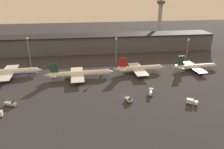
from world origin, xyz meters
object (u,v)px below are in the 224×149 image
service_vehicle_0 (192,102)px  service_vehicle_4 (10,104)px  airplane_0 (10,72)px  service_vehicle_2 (151,92)px  airplane_3 (195,67)px  service_vehicle_3 (129,100)px  airplane_1 (79,74)px  control_tower (160,17)px  airplane_2 (139,69)px

service_vehicle_0 → service_vehicle_4: (-99.06, 11.60, -0.32)m
airplane_0 → service_vehicle_2: airplane_0 is taller
service_vehicle_0 → service_vehicle_2: (-19.06, 14.19, 0.11)m
airplane_3 → service_vehicle_3: size_ratio=7.00×
airplane_1 → airplane_3: bearing=0.8°
airplane_1 → service_vehicle_0: 76.67m
airplane_1 → control_tower: size_ratio=1.00×
airplane_1 → airplane_3: 89.51m
service_vehicle_0 → airplane_3: bearing=94.7°
service_vehicle_3 → airplane_0: bearing=-140.2°
airplane_0 → control_tower: (144.15, 96.59, 24.74)m
airplane_1 → service_vehicle_3: airplane_1 is taller
airplane_2 → control_tower: bearing=61.7°
airplane_2 → service_vehicle_2: bearing=-95.8°
airplane_2 → service_vehicle_2: size_ratio=5.52×
control_tower → service_vehicle_0: bearing=-102.1°
airplane_0 → service_vehicle_2: size_ratio=6.37×
airplane_2 → service_vehicle_4: 90.83m
service_vehicle_0 → control_tower: bearing=111.4°
airplane_3 → control_tower: control_tower is taller
airplane_1 → service_vehicle_4: airplane_1 is taller
airplane_2 → service_vehicle_3: (-17.07, -42.69, -2.24)m
service_vehicle_3 → service_vehicle_0: bearing=59.1°
airplane_0 → airplane_3: bearing=-4.5°
airplane_0 → airplane_2: size_ratio=1.15×
service_vehicle_3 → control_tower: (66.71, 144.57, 27.16)m
airplane_1 → service_vehicle_3: size_ratio=9.09×
airplane_0 → airplane_2: airplane_2 is taller
service_vehicle_0 → service_vehicle_2: size_ratio=0.88×
airplane_1 → airplane_3: airplane_3 is taller
airplane_2 → service_vehicle_3: bearing=-114.1°
service_vehicle_3 → service_vehicle_4: (-65.09, 4.04, 0.01)m
airplane_2 → service_vehicle_4: (-82.16, -38.65, -2.22)m
airplane_2 → control_tower: control_tower is taller
airplane_2 → service_vehicle_0: airplane_2 is taller
service_vehicle_2 → service_vehicle_3: bearing=136.3°
airplane_0 → service_vehicle_0: (111.41, -55.54, -2.08)m
airplane_2 → service_vehicle_3: 46.03m
airplane_2 → service_vehicle_4: airplane_2 is taller
airplane_2 → airplane_1: bearing=-176.4°
airplane_0 → airplane_3: airplane_0 is taller
airplane_2 → service_vehicle_2: 36.17m
service_vehicle_2 → control_tower: bearing=1.8°
airplane_3 → service_vehicle_3: bearing=-147.6°
service_vehicle_0 → service_vehicle_3: size_ratio=1.16×
airplane_1 → airplane_2: bearing=3.6°
airplane_0 → service_vehicle_3: (77.44, -47.98, -2.41)m
service_vehicle_4 → control_tower: (131.80, 140.53, 27.15)m
service_vehicle_2 → airplane_2: bearing=18.9°
airplane_1 → airplane_0: bearing=166.3°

